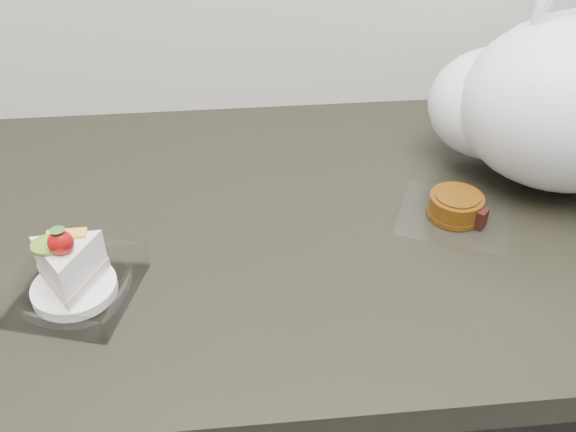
{
  "coord_description": "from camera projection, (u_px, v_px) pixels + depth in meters",
  "views": [
    {
      "loc": [
        -0.1,
        1.01,
        1.41
      ],
      "look_at": [
        -0.04,
        1.63,
        0.94
      ],
      "focal_mm": 40.0,
      "sensor_mm": 36.0,
      "label": 1
    }
  ],
  "objects": [
    {
      "name": "cake_tray",
      "position": [
        72.0,
        277.0,
        0.71
      ],
      "size": [
        0.16,
        0.16,
        0.1
      ],
      "rotation": [
        0.0,
        0.0,
        -0.29
      ],
      "color": "white",
      "rests_on": "counter"
    },
    {
      "name": "counter",
      "position": [
        306.0,
        419.0,
        1.12
      ],
      "size": [
        2.04,
        0.64,
        0.9
      ],
      "color": "black",
      "rests_on": "ground"
    },
    {
      "name": "plastic_bag",
      "position": [
        562.0,
        101.0,
        0.86
      ],
      "size": [
        0.4,
        0.35,
        0.29
      ],
      "rotation": [
        0.0,
        0.0,
        -0.37
      ],
      "color": "white",
      "rests_on": "counter"
    },
    {
      "name": "mooncake_wrap",
      "position": [
        456.0,
        208.0,
        0.84
      ],
      "size": [
        0.18,
        0.18,
        0.03
      ],
      "rotation": [
        0.0,
        0.0,
        -0.24
      ],
      "color": "white",
      "rests_on": "counter"
    }
  ]
}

